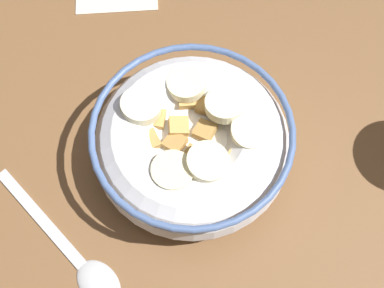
# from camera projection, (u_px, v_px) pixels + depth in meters

# --- Properties ---
(ground_plane) EXTENTS (1.36, 1.36, 0.02)m
(ground_plane) POSITION_uv_depth(u_px,v_px,m) (192.00, 161.00, 0.48)
(ground_plane) COLOR brown
(cereal_bowl) EXTENTS (0.17, 0.17, 0.07)m
(cereal_bowl) POSITION_uv_depth(u_px,v_px,m) (192.00, 142.00, 0.44)
(cereal_bowl) COLOR silver
(cereal_bowl) RESTS_ON ground_plane
(spoon) EXTENTS (0.16, 0.08, 0.01)m
(spoon) POSITION_uv_depth(u_px,v_px,m) (81.00, 263.00, 0.43)
(spoon) COLOR #B7B7BC
(spoon) RESTS_ON ground_plane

